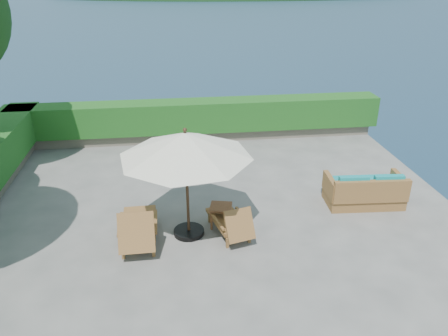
{
  "coord_description": "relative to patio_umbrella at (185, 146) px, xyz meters",
  "views": [
    {
      "loc": [
        -0.89,
        -8.4,
        5.4
      ],
      "look_at": [
        0.3,
        0.8,
        1.1
      ],
      "focal_mm": 35.0,
      "sensor_mm": 36.0,
      "label": 1
    }
  ],
  "objects": [
    {
      "name": "ground",
      "position": [
        0.61,
        0.2,
        -2.1
      ],
      "size": [
        12.0,
        12.0,
        0.0
      ],
      "primitive_type": "plane",
      "color": "gray",
      "rests_on": "ground"
    },
    {
      "name": "foundation",
      "position": [
        0.61,
        0.2,
        -3.65
      ],
      "size": [
        12.0,
        12.0,
        3.0
      ],
      "primitive_type": "cube",
      "color": "#4C473D",
      "rests_on": "ocean"
    },
    {
      "name": "ocean",
      "position": [
        0.61,
        0.2,
        -5.1
      ],
      "size": [
        600.0,
        600.0,
        0.0
      ],
      "primitive_type": "plane",
      "color": "#172D4A",
      "rests_on": "ground"
    },
    {
      "name": "planter_wall_far",
      "position": [
        0.61,
        5.8,
        -1.92
      ],
      "size": [
        12.0,
        0.6,
        0.36
      ],
      "primitive_type": "cube",
      "color": "gray",
      "rests_on": "ground"
    },
    {
      "name": "hedge_far",
      "position": [
        0.61,
        5.8,
        -1.25
      ],
      "size": [
        12.4,
        0.9,
        1.0
      ],
      "primitive_type": "cube",
      "color": "#164814",
      "rests_on": "planter_wall_far"
    },
    {
      "name": "patio_umbrella",
      "position": [
        0.0,
        0.0,
        0.0
      ],
      "size": [
        3.37,
        3.37,
        2.49
      ],
      "rotation": [
        0.0,
        0.0,
        -0.24
      ],
      "color": "black",
      "rests_on": "ground"
    },
    {
      "name": "lounge_left",
      "position": [
        -1.07,
        -0.24,
        -1.68
      ],
      "size": [
        0.82,
        1.76,
        1.01
      ],
      "rotation": [
        0.0,
        0.0,
        0.01
      ],
      "color": "brown",
      "rests_on": "ground"
    },
    {
      "name": "lounge_right",
      "position": [
        0.92,
        -0.17,
        -1.75
      ],
      "size": [
        0.95,
        1.56,
        0.84
      ],
      "rotation": [
        0.0,
        0.0,
        0.25
      ],
      "color": "brown",
      "rests_on": "ground"
    },
    {
      "name": "side_table",
      "position": [
        0.74,
        0.25,
        -1.69
      ],
      "size": [
        0.58,
        0.58,
        0.51
      ],
      "rotation": [
        0.0,
        0.0,
        -0.24
      ],
      "color": "brown",
      "rests_on": "ground"
    },
    {
      "name": "wicker_loveseat",
      "position": [
        4.38,
        0.76,
        -1.75
      ],
      "size": [
        1.93,
        1.07,
        0.92
      ],
      "rotation": [
        0.0,
        0.0,
        -0.06
      ],
      "color": "brown",
      "rests_on": "ground"
    }
  ]
}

